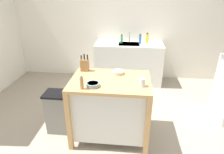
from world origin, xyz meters
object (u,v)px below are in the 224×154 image
(bowl_ceramic_small, at_px, (118,72))
(bottle_hand_soap, at_px, (147,38))
(knife_block, at_px, (85,65))
(bottle_spray_cleaner, at_px, (140,39))
(pepper_grinder, at_px, (82,82))
(bowl_stoneware_deep, at_px, (93,85))
(bottle_dish_soap, at_px, (121,39))
(sink_faucet, at_px, (129,37))
(kitchen_island, at_px, (110,105))
(drinking_cup, at_px, (142,82))
(trash_bin, at_px, (59,112))

(bowl_ceramic_small, xyz_separation_m, bottle_hand_soap, (0.49, 1.74, 0.08))
(knife_block, height_order, bottle_spray_cleaner, knife_block)
(bottle_spray_cleaner, bearing_deg, pepper_grinder, -108.57)
(bowl_stoneware_deep, bearing_deg, bottle_dish_soap, 84.22)
(bowl_ceramic_small, bearing_deg, bottle_dish_soap, 91.94)
(bowl_stoneware_deep, bearing_deg, sink_faucet, 80.24)
(bowl_stoneware_deep, xyz_separation_m, bottle_dish_soap, (0.21, 2.10, 0.07))
(knife_block, bearing_deg, bowl_ceramic_small, -7.96)
(bowl_ceramic_small, relative_size, bowl_stoneware_deep, 1.01)
(sink_faucet, height_order, bottle_dish_soap, sink_faucet)
(bowl_ceramic_small, bearing_deg, knife_block, 172.04)
(kitchen_island, height_order, sink_faucet, sink_faucet)
(drinking_cup, bearing_deg, trash_bin, 171.60)
(kitchen_island, bearing_deg, bowl_ceramic_small, 68.21)
(bottle_dish_soap, bearing_deg, kitchen_island, -90.76)
(kitchen_island, height_order, drinking_cup, drinking_cup)
(kitchen_island, height_order, bottle_spray_cleaner, bottle_spray_cleaner)
(bowl_stoneware_deep, bearing_deg, drinking_cup, 6.45)
(sink_faucet, bearing_deg, drinking_cup, -84.52)
(bowl_ceramic_small, bearing_deg, sink_faucet, 86.43)
(drinking_cup, bearing_deg, pepper_grinder, -168.68)
(bowl_stoneware_deep, height_order, pepper_grinder, pepper_grinder)
(bowl_stoneware_deep, bearing_deg, knife_block, 113.45)
(trash_bin, xyz_separation_m, sink_faucet, (0.95, 1.98, 0.68))
(bottle_dish_soap, bearing_deg, pepper_grinder, -98.60)
(drinking_cup, distance_m, trash_bin, 1.32)
(knife_block, xyz_separation_m, bowl_stoneware_deep, (0.21, -0.48, -0.06))
(trash_bin, bearing_deg, pepper_grinder, -34.46)
(kitchen_island, distance_m, drinking_cup, 0.61)
(knife_block, height_order, trash_bin, knife_block)
(kitchen_island, relative_size, sink_faucet, 4.71)
(bowl_stoneware_deep, xyz_separation_m, sink_faucet, (0.38, 2.22, 0.09))
(bowl_ceramic_small, bearing_deg, kitchen_island, -111.79)
(bowl_ceramic_small, bearing_deg, trash_bin, -167.88)
(pepper_grinder, distance_m, bottle_hand_soap, 2.40)
(bowl_ceramic_small, xyz_separation_m, pepper_grinder, (-0.39, -0.49, 0.06))
(sink_faucet, bearing_deg, bottle_dish_soap, -144.69)
(bowl_ceramic_small, xyz_separation_m, bowl_stoneware_deep, (-0.27, -0.42, 0.00))
(bowl_stoneware_deep, bearing_deg, bottle_spray_cleaner, 73.71)
(trash_bin, distance_m, sink_faucet, 2.30)
(kitchen_island, distance_m, bowl_ceramic_small, 0.47)
(trash_bin, bearing_deg, sink_faucet, 64.32)
(sink_faucet, bearing_deg, bowl_ceramic_small, -93.57)
(pepper_grinder, bearing_deg, trash_bin, 145.54)
(kitchen_island, bearing_deg, bottle_spray_cleaner, 77.30)
(pepper_grinder, bearing_deg, knife_block, 99.58)
(bottle_spray_cleaner, bearing_deg, knife_block, -117.13)
(knife_block, xyz_separation_m, bowl_ceramic_small, (0.48, -0.07, -0.06))
(knife_block, bearing_deg, kitchen_island, -34.37)
(bottle_dish_soap, relative_size, bottle_spray_cleaner, 0.91)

